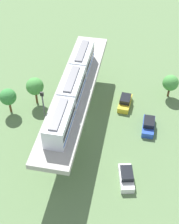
{
  "coord_description": "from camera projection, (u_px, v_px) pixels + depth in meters",
  "views": [
    {
      "loc": [
        9.08,
        -35.7,
        37.84
      ],
      "look_at": [
        2.5,
        -1.53,
        4.12
      ],
      "focal_mm": 52.68,
      "sensor_mm": 36.0,
      "label": 1
    }
  ],
  "objects": [
    {
      "name": "ground_plane",
      "position": [
        76.0,
        122.0,
        52.74
      ],
      "size": [
        120.0,
        120.0,
        0.0
      ],
      "primitive_type": "plane",
      "color": "#5B7A4C"
    },
    {
      "name": "parked_car_white",
      "position": [
        126.0,
        177.0,
        44.27
      ],
      "size": [
        2.69,
        4.5,
        1.76
      ],
      "rotation": [
        0.0,
        0.0,
        0.23
      ],
      "color": "white",
      "rests_on": "ground"
    },
    {
      "name": "parked_car_blue",
      "position": [
        149.0,
        125.0,
        51.18
      ],
      "size": [
        1.85,
        4.22,
        1.76
      ],
      "rotation": [
        0.0,
        0.0,
        -0.01
      ],
      "color": "#284CB7",
      "rests_on": "ground"
    },
    {
      "name": "signal_post",
      "position": [
        45.0,
        115.0,
        46.4
      ],
      "size": [
        0.44,
        0.28,
        9.47
      ],
      "color": "#4C4C51",
      "rests_on": "ground"
    },
    {
      "name": "tree_mid_lot",
      "position": [
        35.0,
        86.0,
        53.52
      ],
      "size": [
        2.89,
        2.89,
        5.08
      ],
      "color": "brown",
      "rests_on": "ground"
    },
    {
      "name": "train",
      "position": [
        72.0,
        88.0,
        45.82
      ],
      "size": [
        2.64,
        20.5,
        3.24
      ],
      "color": "silver",
      "rests_on": "viaduct"
    },
    {
      "name": "viaduct",
      "position": [
        75.0,
        97.0,
        49.09
      ],
      "size": [
        5.2,
        28.85,
        6.87
      ],
      "color": "#A8A59E",
      "rests_on": "ground"
    },
    {
      "name": "parked_car_yellow",
      "position": [
        125.0,
        102.0,
        55.03
      ],
      "size": [
        2.1,
        4.32,
        1.76
      ],
      "rotation": [
        0.0,
        0.0,
        -0.07
      ],
      "color": "yellow",
      "rests_on": "ground"
    },
    {
      "name": "tree_far_corner",
      "position": [
        8.0,
        97.0,
        52.22
      ],
      "size": [
        2.69,
        2.69,
        4.6
      ],
      "color": "brown",
      "rests_on": "ground"
    },
    {
      "name": "tree_near_viaduct",
      "position": [
        171.0,
        83.0,
        55.25
      ],
      "size": [
        2.71,
        2.71,
        4.3
      ],
      "color": "brown",
      "rests_on": "ground"
    }
  ]
}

